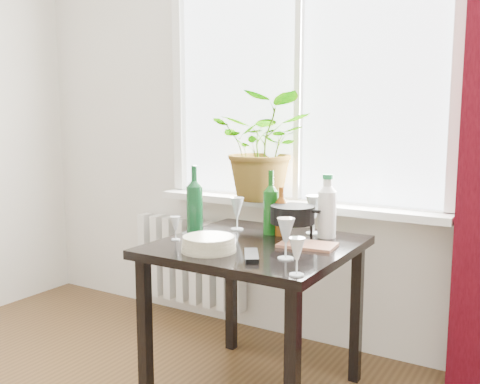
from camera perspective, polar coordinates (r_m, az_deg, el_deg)
The scene contains 18 objects.
window at distance 3.06m, azimuth 6.48°, elevation 13.38°, with size 1.72×0.08×1.62m.
windowsill at distance 3.02m, azimuth 5.69°, elevation -1.29°, with size 1.72×0.20×0.04m.
radiator at distance 3.52m, azimuth -5.37°, elevation -7.33°, with size 0.80×0.10×0.55m.
table at distance 2.50m, azimuth 1.73°, elevation -7.47°, with size 0.85×0.85×0.74m.
potted_plant at distance 3.01m, azimuth 2.66°, elevation 4.88°, with size 0.54×0.47×0.61m, color #25671B.
wine_bottle_left at distance 2.66m, azimuth -4.86°, elevation -0.71°, with size 0.08×0.08×0.34m, color #0B3C1A, non-canonical shape.
wine_bottle_right at distance 2.62m, azimuth 3.30°, elevation -1.07°, with size 0.07×0.07×0.32m, color #0D430E, non-canonical shape.
bottle_amber at distance 2.60m, azimuth 4.42°, elevation -2.06°, with size 0.06×0.06×0.24m, color #70370C, non-canonical shape.
cleaning_bottle at distance 2.58m, azimuth 9.27°, elevation -1.40°, with size 0.09×0.09×0.31m, color white, non-canonical shape.
wineglass_front_right at distance 2.18m, azimuth 4.91°, elevation -4.93°, with size 0.07×0.07×0.17m, color silver, non-canonical shape.
wineglass_far_right at distance 1.97m, azimuth 6.08°, elevation -6.84°, with size 0.06×0.06×0.14m, color white, non-canonical shape.
wineglass_back_center at distance 2.66m, azimuth 7.88°, elevation -2.36°, with size 0.08×0.08×0.20m, color white, non-canonical shape.
wineglass_back_left at distance 2.73m, azimuth -0.32°, elevation -2.28°, with size 0.07×0.07×0.17m, color silver, non-canonical shape.
wineglass_front_left at distance 2.52m, azimuth -6.90°, elevation -3.86°, with size 0.05×0.05×0.11m, color silver, non-canonical shape.
plate_stack at distance 2.32m, azimuth -3.36°, elevation -5.55°, with size 0.24×0.24×0.06m, color beige.
fondue_pot at distance 2.53m, azimuth 5.61°, elevation -3.26°, with size 0.24×0.21×0.16m, color black, non-canonical shape.
tv_remote at distance 2.21m, azimuth 1.23°, elevation -6.80°, with size 0.06×0.19×0.02m, color black.
cutting_board at distance 2.42m, azimuth 7.20°, elevation -5.63°, with size 0.25×0.16×0.01m, color #9E6347.
Camera 1 is at (1.28, -0.54, 1.32)m, focal length 40.00 mm.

